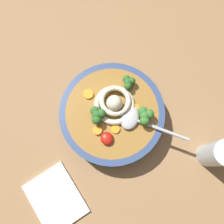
% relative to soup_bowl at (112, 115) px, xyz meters
% --- Properties ---
extents(table_slab, '(1.21, 1.21, 0.04)m').
position_rel_soup_bowl_xyz_m(table_slab, '(-0.02, 0.02, -0.06)').
color(table_slab, '#936D47').
rests_on(table_slab, ground).
extents(soup_bowl, '(0.27, 0.27, 0.07)m').
position_rel_soup_bowl_xyz_m(soup_bowl, '(0.00, 0.00, 0.00)').
color(soup_bowl, '#334775').
rests_on(soup_bowl, table_slab).
extents(noodle_pile, '(0.11, 0.11, 0.04)m').
position_rel_soup_bowl_xyz_m(noodle_pile, '(0.01, -0.01, 0.05)').
color(noodle_pile, beige).
rests_on(noodle_pile, soup_bowl).
extents(soup_spoon, '(0.14, 0.15, 0.02)m').
position_rel_soup_bowl_xyz_m(soup_spoon, '(-0.04, -0.04, 0.04)').
color(soup_spoon, '#B7B7BC').
rests_on(soup_spoon, soup_bowl).
extents(chili_sauce_dollop, '(0.03, 0.03, 0.01)m').
position_rel_soup_bowl_xyz_m(chili_sauce_dollop, '(-0.06, 0.04, 0.04)').
color(chili_sauce_dollop, '#B2190F').
rests_on(chili_sauce_dollop, soup_bowl).
extents(broccoli_floret_beside_chili, '(0.04, 0.03, 0.03)m').
position_rel_soup_bowl_xyz_m(broccoli_floret_beside_chili, '(0.05, -0.06, 0.05)').
color(broccoli_floret_beside_chili, '#7A9E60').
rests_on(broccoli_floret_beside_chili, soup_bowl).
extents(broccoli_floret_far, '(0.05, 0.04, 0.04)m').
position_rel_soup_bowl_xyz_m(broccoli_floret_far, '(-0.04, -0.07, 0.06)').
color(broccoli_floret_far, '#7A9E60').
rests_on(broccoli_floret_far, soup_bowl).
extents(broccoli_floret_right, '(0.04, 0.04, 0.04)m').
position_rel_soup_bowl_xyz_m(broccoli_floret_right, '(0.00, 0.04, 0.05)').
color(broccoli_floret_right, '#7A9E60').
rests_on(broccoli_floret_right, soup_bowl).
extents(carrot_slice_front, '(0.02, 0.02, 0.00)m').
position_rel_soup_bowl_xyz_m(carrot_slice_front, '(-0.04, 0.01, 0.03)').
color(carrot_slice_front, orange).
rests_on(carrot_slice_front, soup_bowl).
extents(carrot_slice_beside_noodles, '(0.02, 0.02, 0.01)m').
position_rel_soup_bowl_xyz_m(carrot_slice_beside_noodles, '(-0.03, 0.05, 0.04)').
color(carrot_slice_beside_noodles, orange).
rests_on(carrot_slice_beside_noodles, soup_bowl).
extents(carrot_slice_left, '(0.03, 0.03, 0.01)m').
position_rel_soup_bowl_xyz_m(carrot_slice_left, '(0.06, 0.04, 0.03)').
color(carrot_slice_left, orange).
rests_on(carrot_slice_left, soup_bowl).
extents(carrot_slice_extra_a, '(0.03, 0.03, 0.01)m').
position_rel_soup_bowl_xyz_m(carrot_slice_extra_a, '(-0.01, -0.05, 0.04)').
color(carrot_slice_extra_a, orange).
rests_on(carrot_slice_extra_a, soup_bowl).
extents(drinking_glass, '(0.06, 0.06, 0.11)m').
position_rel_soup_bowl_xyz_m(drinking_glass, '(-0.19, -0.20, 0.02)').
color(drinking_glass, silver).
rests_on(drinking_glass, table_slab).
extents(folded_napkin, '(0.17, 0.14, 0.01)m').
position_rel_soup_bowl_xyz_m(folded_napkin, '(-0.14, 0.21, -0.03)').
color(folded_napkin, white).
rests_on(folded_napkin, table_slab).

